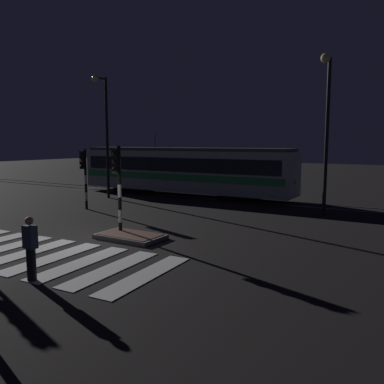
% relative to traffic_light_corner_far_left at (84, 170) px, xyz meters
% --- Properties ---
extents(ground_plane, '(120.00, 120.00, 0.00)m').
position_rel_traffic_light_corner_far_left_xyz_m(ground_plane, '(5.35, -5.05, -2.14)').
color(ground_plane, black).
extents(rail_near, '(80.00, 0.12, 0.03)m').
position_rel_traffic_light_corner_far_left_xyz_m(rail_near, '(5.35, 6.94, -2.13)').
color(rail_near, '#59595E').
rests_on(rail_near, ground).
extents(rail_far, '(80.00, 0.12, 0.03)m').
position_rel_traffic_light_corner_far_left_xyz_m(rail_far, '(5.35, 8.38, -2.13)').
color(rail_far, '#59595E').
rests_on(rail_far, ground).
extents(crosswalk_zebra, '(9.12, 4.31, 0.02)m').
position_rel_traffic_light_corner_far_left_xyz_m(crosswalk_zebra, '(5.35, -7.13, -2.13)').
color(crosswalk_zebra, silver).
rests_on(crosswalk_zebra, ground).
extents(traffic_island, '(2.51, 1.47, 0.18)m').
position_rel_traffic_light_corner_far_left_xyz_m(traffic_island, '(6.37, -3.86, -2.05)').
color(traffic_island, slate).
rests_on(traffic_island, ground).
extents(traffic_light_corner_far_left, '(0.36, 0.42, 3.25)m').
position_rel_traffic_light_corner_far_left_xyz_m(traffic_light_corner_far_left, '(0.00, 0.00, 0.00)').
color(traffic_light_corner_far_left, black).
rests_on(traffic_light_corner_far_left, ground).
extents(traffic_light_median_centre, '(0.36, 0.42, 3.47)m').
position_rel_traffic_light_corner_far_left_xyz_m(traffic_light_median_centre, '(5.62, -3.64, 0.15)').
color(traffic_light_median_centre, black).
rests_on(traffic_light_median_centre, ground).
extents(street_lamp_trackside_left, '(0.44, 1.21, 7.71)m').
position_rel_traffic_light_corner_far_left_xyz_m(street_lamp_trackside_left, '(-2.06, 3.79, 2.70)').
color(street_lamp_trackside_left, black).
rests_on(street_lamp_trackside_left, ground).
extents(street_lamp_trackside_right, '(0.44, 1.21, 7.63)m').
position_rel_traffic_light_corner_far_left_xyz_m(street_lamp_trackside_right, '(11.48, 4.58, 2.66)').
color(street_lamp_trackside_right, black).
rests_on(street_lamp_trackside_right, ground).
extents(tram, '(15.70, 2.58, 4.15)m').
position_rel_traffic_light_corner_far_left_xyz_m(tram, '(1.39, 7.66, -0.40)').
color(tram, '#B2BCC1').
rests_on(tram, ground).
extents(pedestrian_waiting_at_kerb, '(0.36, 0.24, 1.71)m').
position_rel_traffic_light_corner_far_left_xyz_m(pedestrian_waiting_at_kerb, '(7.16, -8.76, -1.27)').
color(pedestrian_waiting_at_kerb, black).
rests_on(pedestrian_waiting_at_kerb, ground).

